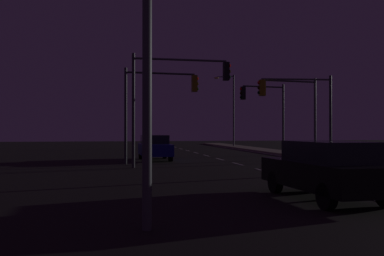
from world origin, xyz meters
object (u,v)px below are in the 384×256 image
object	(u,v)px
traffic_light_far_left	(298,99)
traffic_light_near_left	(176,87)
street_lamp_median	(231,103)
car_oncoming	(155,147)
traffic_light_near_right	(158,96)
car	(326,169)
traffic_light_overhead_east	(291,101)
street_lamp_corner	(137,13)
traffic_light_mid_left	(265,104)

from	to	relation	value
traffic_light_far_left	traffic_light_near_left	distance (m)	8.35
street_lamp_median	car_oncoming	bearing A→B (deg)	-118.19
traffic_light_far_left	traffic_light_near_right	world-z (taller)	traffic_light_near_right
car	traffic_light_near_right	distance (m)	13.97
car	street_lamp_median	world-z (taller)	street_lamp_median
traffic_light_overhead_east	street_lamp_corner	bearing A→B (deg)	-121.20
traffic_light_overhead_east	street_lamp_median	world-z (taller)	street_lamp_median
traffic_light_near_right	traffic_light_overhead_east	bearing A→B (deg)	12.15
traffic_light_near_left	traffic_light_far_left	bearing A→B (deg)	19.31
traffic_light_mid_left	traffic_light_overhead_east	world-z (taller)	traffic_light_mid_left
car_oncoming	traffic_light_overhead_east	xyz separation A→B (m)	(8.68, -1.11, 2.97)
traffic_light_mid_left	traffic_light_overhead_east	size ratio (longest dim) A/B	1.02
traffic_light_near_left	traffic_light_overhead_east	world-z (taller)	traffic_light_near_left
traffic_light_overhead_east	street_lamp_corner	world-z (taller)	street_lamp_corner
car	traffic_light_overhead_east	world-z (taller)	traffic_light_overhead_east
car	traffic_light_near_right	xyz separation A→B (m)	(-3.10, 13.29, 2.96)
car_oncoming	traffic_light_mid_left	xyz separation A→B (m)	(8.52, 3.25, 3.00)
street_lamp_corner	car_oncoming	bearing A→B (deg)	83.44
traffic_light_near_right	car_oncoming	bearing A→B (deg)	88.37
traffic_light_near_left	traffic_light_near_right	bearing A→B (deg)	104.95
car_oncoming	street_lamp_corner	world-z (taller)	street_lamp_corner
car_oncoming	traffic_light_overhead_east	distance (m)	9.24
street_lamp_median	street_lamp_corner	bearing A→B (deg)	-108.21
car_oncoming	traffic_light_mid_left	size ratio (longest dim) A/B	0.84
traffic_light_mid_left	traffic_light_near_left	distance (m)	11.79
car	traffic_light_overhead_east	distance (m)	16.47
car	traffic_light_far_left	bearing A→B (deg)	68.25
car	traffic_light_mid_left	xyz separation A→B (m)	(5.51, 19.54, 3.00)
traffic_light_far_left	traffic_light_mid_left	xyz separation A→B (m)	(0.08, 5.94, 0.06)
street_lamp_corner	car	bearing A→B (deg)	28.07
car_oncoming	traffic_light_near_left	xyz separation A→B (m)	(0.57, -5.45, 3.26)
traffic_light_mid_left	traffic_light_overhead_east	distance (m)	4.36
traffic_light_mid_left	street_lamp_corner	xyz separation A→B (m)	(-10.71, -22.31, 0.17)
traffic_light_near_right	traffic_light_far_left	bearing A→B (deg)	2.07
car	street_lamp_corner	world-z (taller)	street_lamp_corner
traffic_light_near_right	street_lamp_median	xyz separation A→B (m)	(10.65, 22.71, 1.16)
traffic_light_far_left	street_lamp_corner	distance (m)	19.52
car_oncoming	street_lamp_median	size ratio (longest dim) A/B	0.55
traffic_light_mid_left	traffic_light_overhead_east	bearing A→B (deg)	-87.95
traffic_light_far_left	street_lamp_corner	xyz separation A→B (m)	(-10.63, -16.38, 0.23)
car	traffic_light_overhead_east	size ratio (longest dim) A/B	0.87
street_lamp_median	street_lamp_corner	size ratio (longest dim) A/B	1.21
car	traffic_light_near_right	bearing A→B (deg)	103.12
car	traffic_light_near_left	size ratio (longest dim) A/B	0.78
street_lamp_median	street_lamp_corner	distance (m)	40.83
street_lamp_corner	traffic_light_overhead_east	bearing A→B (deg)	58.80
street_lamp_median	traffic_light_far_left	bearing A→B (deg)	-95.42
traffic_light_far_left	traffic_light_overhead_east	distance (m)	1.60
traffic_light_near_right	street_lamp_median	world-z (taller)	street_lamp_median
car	traffic_light_near_right	size ratio (longest dim) A/B	0.84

